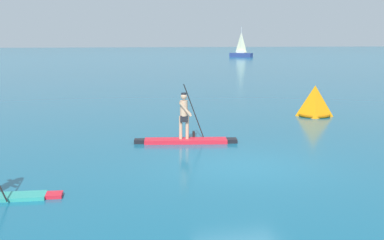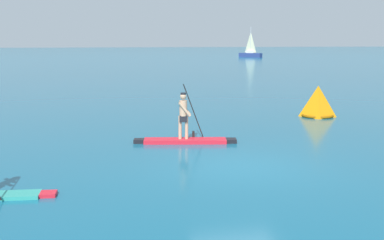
# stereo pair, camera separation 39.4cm
# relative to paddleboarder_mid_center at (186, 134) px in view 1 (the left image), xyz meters

# --- Properties ---
(ground) EXTENTS (440.00, 440.00, 0.00)m
(ground) POSITION_rel_paddleboarder_mid_center_xyz_m (0.83, -3.54, -0.31)
(ground) COLOR #145B7A
(paddleboarder_mid_center) EXTENTS (3.50, 1.17, 1.98)m
(paddleboarder_mid_center) POSITION_rel_paddleboarder_mid_center_xyz_m (0.00, 0.00, 0.00)
(paddleboarder_mid_center) COLOR red
(paddleboarder_mid_center) RESTS_ON ground
(race_marker_buoy) EXTENTS (1.58, 1.58, 1.42)m
(race_marker_buoy) POSITION_rel_paddleboarder_mid_center_xyz_m (7.06, 4.47, 0.33)
(race_marker_buoy) COLOR orange
(race_marker_buoy) RESTS_ON ground
(sailboat_right_horizon) EXTENTS (3.98, 4.28, 5.98)m
(sailboat_right_horizon) POSITION_rel_paddleboarder_mid_center_xyz_m (29.30, 79.27, 0.54)
(sailboat_right_horizon) COLOR navy
(sailboat_right_horizon) RESTS_ON ground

